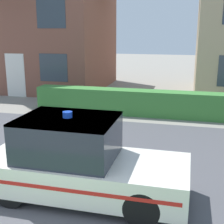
% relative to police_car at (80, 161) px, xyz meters
% --- Properties ---
extents(road_strip, '(28.00, 6.89, 0.01)m').
position_rel_police_car_xyz_m(road_strip, '(-0.31, 1.82, -0.73)').
color(road_strip, '#4C4C51').
rests_on(road_strip, ground).
extents(garden_hedge, '(8.20, 0.72, 0.97)m').
position_rel_police_car_xyz_m(garden_hedge, '(0.11, 6.33, -0.25)').
color(garden_hedge, '#3D7F38').
rests_on(garden_hedge, ground).
extents(police_car, '(3.94, 1.59, 1.71)m').
position_rel_police_car_xyz_m(police_car, '(0.00, 0.00, 0.00)').
color(police_car, black).
rests_on(police_car, road_strip).
extents(house_left, '(7.23, 6.50, 7.05)m').
position_rel_police_car_xyz_m(house_left, '(-6.17, 11.37, 2.85)').
color(house_left, brown).
rests_on(house_left, ground).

